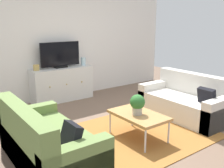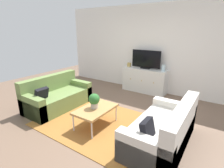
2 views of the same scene
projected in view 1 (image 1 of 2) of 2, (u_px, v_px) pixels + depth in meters
name	position (u px, v px, depth m)	size (l,w,h in m)	color
ground_plane	(125.00, 133.00, 4.22)	(10.00, 10.00, 0.00)	brown
wall_back	(56.00, 41.00, 5.89)	(6.40, 0.12, 2.70)	white
area_rug	(131.00, 135.00, 4.10)	(2.50, 1.90, 0.01)	#9E662D
couch_left_side	(44.00, 144.00, 3.25)	(0.84, 1.66, 0.81)	olive
couch_right_side	(187.00, 102.00, 4.91)	(0.84, 1.66, 0.81)	silver
coffee_table	(138.00, 116.00, 3.94)	(0.56, 0.90, 0.41)	#B7844C
potted_plant	(137.00, 104.00, 3.87)	(0.23, 0.23, 0.31)	#B7B2A8
tv_console	(62.00, 84.00, 5.89)	(1.40, 0.47, 0.76)	silver
flat_screen_tv	(60.00, 55.00, 5.74)	(0.93, 0.16, 0.58)	black
glass_vase	(83.00, 61.00, 6.11)	(0.11, 0.11, 0.19)	silver
mantel_clock	(36.00, 68.00, 5.45)	(0.11, 0.07, 0.13)	tan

